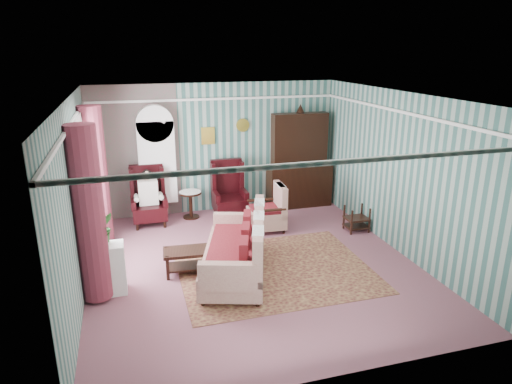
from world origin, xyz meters
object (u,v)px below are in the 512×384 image
object	(u,v)px
wingback_left	(149,196)
coffee_table	(193,261)
sofa	(234,249)
seated_woman	(149,198)
bookcase	(158,168)
dresser_hutch	(300,157)
nest_table	(357,218)
round_side_table	(191,205)
plant_stand	(107,269)
floral_armchair	(266,207)
wingback_right	(229,190)

from	to	relation	value
wingback_left	coffee_table	distance (m)	2.54
sofa	seated_woman	bearing A→B (deg)	41.04
bookcase	coffee_table	size ratio (longest dim) A/B	2.31
coffee_table	seated_woman	bearing A→B (deg)	102.93
wingback_left	coffee_table	xyz separation A→B (m)	(0.56, -2.44, -0.42)
dresser_hutch	sofa	distance (m)	3.85
dresser_hutch	nest_table	world-z (taller)	dresser_hutch
dresser_hutch	round_side_table	world-z (taller)	dresser_hutch
nest_table	dresser_hutch	bearing A→B (deg)	107.39
bookcase	coffee_table	xyz separation A→B (m)	(0.31, -2.83, -0.91)
plant_stand	nest_table	bearing A→B (deg)	13.84
plant_stand	floral_armchair	size ratio (longest dim) A/B	0.80
coffee_table	dresser_hutch	bearing A→B (deg)	42.65
sofa	plant_stand	bearing A→B (deg)	107.78
seated_woman	round_side_table	distance (m)	0.96
plant_stand	floral_armchair	xyz separation A→B (m)	(3.10, 1.77, 0.10)
wingback_left	sofa	bearing A→B (deg)	-66.31
dresser_hutch	nest_table	distance (m)	2.11
coffee_table	round_side_table	bearing A→B (deg)	82.51
nest_table	coffee_table	bearing A→B (deg)	-165.80
seated_woman	plant_stand	distance (m)	2.87
wingback_left	round_side_table	size ratio (longest dim) A/B	2.08
bookcase	dresser_hutch	distance (m)	3.25
round_side_table	sofa	distance (m)	2.91
wingback_left	seated_woman	xyz separation A→B (m)	(0.00, 0.00, -0.04)
wingback_right	plant_stand	xyz separation A→B (m)	(-2.55, -2.75, -0.22)
seated_woman	plant_stand	xyz separation A→B (m)	(-0.80, -2.75, -0.19)
wingback_left	plant_stand	world-z (taller)	wingback_left
round_side_table	sofa	bearing A→B (deg)	-84.06
dresser_hutch	plant_stand	bearing A→B (deg)	-144.92
plant_stand	round_side_table	bearing A→B (deg)	59.62
bookcase	coffee_table	world-z (taller)	bookcase
round_side_table	nest_table	size ratio (longest dim) A/B	1.11
nest_table	wingback_left	bearing A→B (deg)	159.15
bookcase	floral_armchair	xyz separation A→B (m)	(2.05, -1.37, -0.62)
dresser_hutch	wingback_left	bearing A→B (deg)	-175.59
dresser_hutch	sofa	world-z (taller)	dresser_hutch
bookcase	floral_armchair	world-z (taller)	bookcase
dresser_hutch	seated_woman	world-z (taller)	dresser_hutch
sofa	floral_armchair	distance (m)	2.08
bookcase	wingback_right	size ratio (longest dim) A/B	1.79
wingback_left	wingback_right	size ratio (longest dim) A/B	1.00
wingback_right	sofa	world-z (taller)	wingback_right
bookcase	wingback_right	xyz separation A→B (m)	(1.50, -0.39, -0.50)
wingback_left	sofa	world-z (taller)	wingback_left
nest_table	plant_stand	world-z (taller)	plant_stand
wingback_right	plant_stand	world-z (taller)	wingback_right
seated_woman	sofa	world-z (taller)	seated_woman
wingback_right	round_side_table	bearing A→B (deg)	169.99
dresser_hutch	wingback_left	world-z (taller)	dresser_hutch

